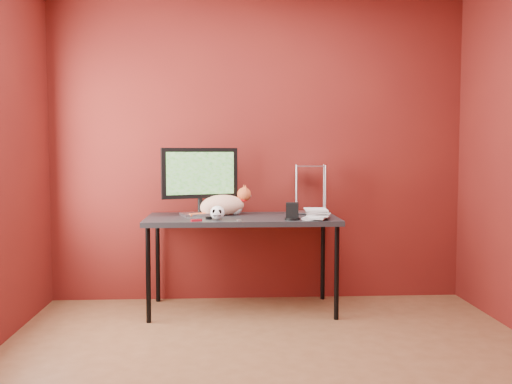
{
  "coord_description": "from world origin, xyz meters",
  "views": [
    {
      "loc": [
        -0.29,
        -3.1,
        1.26
      ],
      "look_at": [
        -0.05,
        1.15,
        0.96
      ],
      "focal_mm": 40.0,
      "sensor_mm": 36.0,
      "label": 1
    }
  ],
  "objects": [
    {
      "name": "room",
      "position": [
        0.0,
        0.0,
        1.45
      ],
      "size": [
        3.52,
        3.52,
        2.61
      ],
      "color": "brown",
      "rests_on": "ground"
    },
    {
      "name": "wire_rack",
      "position": [
        0.43,
        1.57,
        0.95
      ],
      "size": [
        0.25,
        0.21,
        0.4
      ],
      "rotation": [
        0.0,
        0.0,
        -0.1
      ],
      "color": "#AEAEB3",
      "rests_on": "desk"
    },
    {
      "name": "desk",
      "position": [
        -0.15,
        1.37,
        0.7
      ],
      "size": [
        1.5,
        0.7,
        0.75
      ],
      "color": "black",
      "rests_on": "ground"
    },
    {
      "name": "washer",
      "position": [
        -0.18,
        1.13,
        0.75
      ],
      "size": [
        0.04,
        0.04,
        0.0
      ],
      "primitive_type": "cylinder",
      "color": "#AEAEB3",
      "rests_on": "desk"
    },
    {
      "name": "book_stack",
      "position": [
        0.34,
        1.2,
        1.2
      ],
      "size": [
        0.24,
        0.27,
        0.91
      ],
      "rotation": [
        0.0,
        0.0,
        -0.17
      ],
      "color": "beige",
      "rests_on": "desk"
    },
    {
      "name": "pocket_knife",
      "position": [
        -0.49,
        1.08,
        0.76
      ],
      "size": [
        0.08,
        0.05,
        0.02
      ],
      "primitive_type": "cube",
      "rotation": [
        0.0,
        0.0,
        0.38
      ],
      "color": "maroon",
      "rests_on": "desk"
    },
    {
      "name": "cat",
      "position": [
        -0.3,
        1.48,
        0.84
      ],
      "size": [
        0.5,
        0.28,
        0.25
      ],
      "rotation": [
        0.0,
        0.0,
        0.19
      ],
      "color": "#D9632D",
      "rests_on": "desk"
    },
    {
      "name": "black_gadget",
      "position": [
        -0.41,
        1.21,
        0.76
      ],
      "size": [
        0.05,
        0.04,
        0.02
      ],
      "primitive_type": "cube",
      "rotation": [
        0.0,
        0.0,
        0.34
      ],
      "color": "black",
      "rests_on": "desk"
    },
    {
      "name": "speaker",
      "position": [
        0.22,
        1.13,
        0.81
      ],
      "size": [
        0.11,
        0.11,
        0.13
      ],
      "rotation": [
        0.0,
        0.0,
        -0.15
      ],
      "color": "black",
      "rests_on": "desk"
    },
    {
      "name": "skull_mug",
      "position": [
        -0.34,
        1.16,
        0.81
      ],
      "size": [
        0.11,
        0.11,
        0.11
      ],
      "rotation": [
        0.0,
        0.0,
        -0.09
      ],
      "color": "white",
      "rests_on": "desk"
    },
    {
      "name": "monitor",
      "position": [
        -0.48,
        1.46,
        1.05
      ],
      "size": [
        0.6,
        0.29,
        0.54
      ],
      "rotation": [
        0.0,
        0.0,
        0.34
      ],
      "color": "#AEAEB3",
      "rests_on": "desk"
    }
  ]
}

